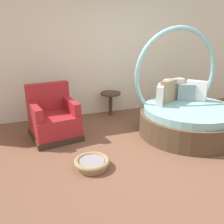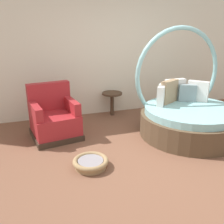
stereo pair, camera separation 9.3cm
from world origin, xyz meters
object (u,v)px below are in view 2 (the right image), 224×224
(red_armchair, at_px, (54,119))
(pet_basket, at_px, (91,163))
(round_daybed, at_px, (187,114))
(side_table, at_px, (112,97))

(red_armchair, relative_size, pet_basket, 1.84)
(red_armchair, distance_m, pet_basket, 1.32)
(round_daybed, bearing_deg, red_armchair, 164.66)
(round_daybed, bearing_deg, side_table, 125.83)
(pet_basket, bearing_deg, round_daybed, 17.06)
(red_armchair, distance_m, side_table, 1.53)
(red_armchair, xyz_separation_m, pet_basket, (0.36, -1.25, -0.26))
(pet_basket, xyz_separation_m, side_table, (0.98, 1.99, 0.35))
(red_armchair, bearing_deg, pet_basket, -74.07)
(red_armchair, height_order, side_table, red_armchair)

